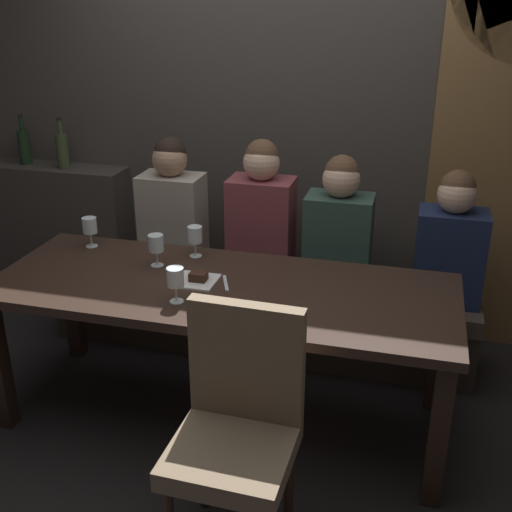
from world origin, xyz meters
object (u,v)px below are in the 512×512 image
at_px(wine_bottle_pale_label, 63,150).
at_px(dessert_plate, 197,279).
at_px(wine_glass_near_left, 90,226).
at_px(diner_far_end, 339,230).
at_px(wine_bottle_dark_red, 24,146).
at_px(diner_redhead, 172,210).
at_px(dining_table, 222,301).
at_px(diner_near_end, 451,241).
at_px(chair_near_side, 238,418).
at_px(wine_glass_center_front, 195,235).
at_px(wine_glass_end_right, 156,245).
at_px(banquette_bench, 259,313).
at_px(fork_on_table, 226,283).
at_px(diner_bearded, 261,217).
at_px(wine_glass_far_right, 175,279).

xyz_separation_m(wine_bottle_pale_label, dessert_plate, (1.28, -1.01, -0.32)).
xyz_separation_m(wine_glass_near_left, dessert_plate, (0.71, -0.28, -0.10)).
xyz_separation_m(diner_far_end, wine_bottle_dark_red, (-2.15, 0.38, 0.25)).
bearing_deg(wine_glass_near_left, diner_far_end, 16.93).
height_order(diner_redhead, diner_far_end, diner_redhead).
xyz_separation_m(dining_table, diner_near_end, (1.05, 0.71, 0.14)).
bearing_deg(diner_near_end, dessert_plate, -148.71).
bearing_deg(diner_far_end, diner_redhead, 178.45).
relative_size(chair_near_side, wine_glass_center_front, 5.98).
height_order(wine_bottle_dark_red, wine_glass_near_left, wine_bottle_dark_red).
relative_size(diner_near_end, wine_glass_end_right, 4.45).
bearing_deg(wine_bottle_pale_label, diner_redhead, -19.95).
distance_m(wine_bottle_dark_red, dessert_plate, 1.92).
bearing_deg(banquette_bench, dining_table, -90.00).
relative_size(wine_bottle_dark_red, wine_glass_center_front, 1.99).
bearing_deg(diner_far_end, dessert_plate, -130.75).
xyz_separation_m(banquette_bench, wine_glass_end_right, (-0.38, -0.57, 0.62)).
xyz_separation_m(diner_redhead, fork_on_table, (0.54, -0.68, -0.09)).
xyz_separation_m(diner_bearded, wine_glass_center_front, (-0.25, -0.39, 0.01)).
height_order(banquette_bench, diner_redhead, diner_redhead).
relative_size(wine_glass_end_right, wine_glass_far_right, 1.00).
bearing_deg(diner_redhead, wine_glass_center_front, -54.61).
xyz_separation_m(diner_near_end, fork_on_table, (-1.03, -0.70, -0.05)).
bearing_deg(fork_on_table, wine_glass_far_right, -145.52).
distance_m(wine_glass_center_front, dessert_plate, 0.33).
height_order(diner_far_end, wine_bottle_dark_red, wine_bottle_dark_red).
bearing_deg(fork_on_table, wine_glass_near_left, 140.42).
bearing_deg(wine_glass_near_left, wine_glass_center_front, 1.52).
bearing_deg(wine_glass_end_right, dining_table, -19.24).
xyz_separation_m(chair_near_side, wine_glass_center_front, (-0.53, 1.02, 0.30)).
bearing_deg(chair_near_side, diner_bearded, 100.97).
xyz_separation_m(diner_far_end, wine_glass_center_front, (-0.69, -0.37, 0.04)).
height_order(wine_bottle_dark_red, fork_on_table, wine_bottle_dark_red).
bearing_deg(wine_glass_near_left, wine_bottle_pale_label, 127.75).
distance_m(diner_redhead, diner_bearded, 0.54).
bearing_deg(diner_redhead, diner_far_end, -1.55).
bearing_deg(dining_table, dessert_plate, 178.37).
bearing_deg(diner_redhead, wine_glass_end_right, -76.17).
bearing_deg(banquette_bench, wine_bottle_pale_label, 167.23).
distance_m(diner_bearded, dessert_plate, 0.71).
bearing_deg(wine_glass_end_right, wine_glass_center_front, 48.38).
xyz_separation_m(dining_table, diner_bearded, (0.02, 0.69, 0.19)).
distance_m(diner_near_end, wine_glass_end_right, 1.55).
xyz_separation_m(banquette_bench, diner_far_end, (0.46, -0.03, 0.59)).
distance_m(dining_table, diner_near_end, 1.28).
relative_size(chair_near_side, wine_bottle_pale_label, 3.01).
bearing_deg(wine_bottle_pale_label, wine_glass_far_right, -44.53).
height_order(chair_near_side, diner_bearded, diner_bearded).
bearing_deg(wine_bottle_pale_label, chair_near_side, -45.86).
distance_m(banquette_bench, diner_far_end, 0.75).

